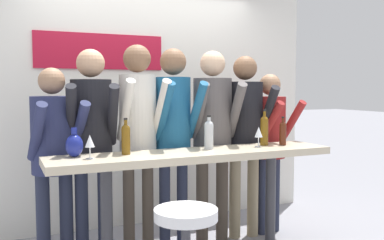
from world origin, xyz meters
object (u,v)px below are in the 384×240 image
Objects in this scene: wine_bottle_1 at (283,132)px; wine_bottle_2 at (264,129)px; person_far_right at (270,134)px; person_center at (174,123)px; person_center_right at (213,124)px; tasting_table at (196,172)px; wine_bottle_0 at (126,138)px; person_left at (92,130)px; wine_bottle_3 at (209,133)px; wine_glass_0 at (90,142)px; person_far_left at (54,145)px; person_right at (245,125)px; person_center_left at (138,123)px; wine_glass_1 at (259,133)px; decorative_vase at (74,145)px.

wine_bottle_1 is 0.80× the size of wine_bottle_2.
person_center is at bearing 171.04° from person_far_right.
person_center is 0.40m from person_center_right.
person_far_right is at bearing 49.47° from wine_bottle_2.
tasting_table is 8.37× the size of wine_bottle_0.
person_left is 6.31× the size of wine_bottle_3.
person_center reaches higher than person_far_right.
person_far_left is at bearing 112.07° from wine_glass_0.
person_center reaches higher than person_center_right.
person_center_right reaches higher than person_right.
person_center_left is (0.71, -0.01, 0.16)m from person_far_left.
wine_bottle_2 reaches higher than wine_glass_1.
tasting_table is at bearing -8.13° from wine_bottle_0.
wine_bottle_3 is at bearing 170.97° from wine_glass_1.
person_far_left is 9.24× the size of wine_glass_1.
person_center_left is at bearing 127.16° from tasting_table.
decorative_vase is at bearing -83.15° from person_far_left.
person_center_left reaches higher than wine_bottle_2.
wine_bottle_2 is 0.13m from wine_glass_1.
tasting_table is 0.92m from wine_bottle_1.
person_left is 1.78m from person_far_right.
person_right is 0.69m from wine_bottle_3.
person_far_left is 0.72m from person_center_left.
tasting_table is 0.64m from wine_bottle_0.
tasting_table is 1.30× the size of person_center_right.
person_center is at bearing 116.06° from wine_bottle_3.
person_right is 1.34m from wine_bottle_0.
wine_bottle_3 reaches higher than tasting_table.
person_center_right is 5.66× the size of wine_bottle_2.
person_far_right is 0.96m from wine_bottle_3.
wine_glass_0 is 1.46m from wine_glass_1.
wine_glass_1 is (1.16, -0.07, -0.00)m from wine_bottle_0.
person_center is at bearing 28.86° from wine_glass_0.
person_center is 0.40m from wine_bottle_3.
wine_bottle_3 is at bearing -36.06° from person_center_left.
person_far_left is 9.24× the size of wine_glass_0.
wine_glass_1 is (0.45, -0.07, -0.01)m from wine_bottle_3.
wine_bottle_0 is at bearing -5.18° from decorative_vase.
tasting_table is at bearing -179.29° from wine_glass_1.
wine_bottle_3 reaches higher than wine_bottle_0.
person_far_right reaches higher than wine_bottle_2.
wine_glass_0 is at bearing -178.37° from wine_bottle_1.
person_left is 0.99× the size of person_center_right.
wine_bottle_3 is 1.61× the size of wine_glass_0.
wine_bottle_0 is 0.39m from decorative_vase.
person_center is 1.13× the size of person_far_right.
wine_bottle_3 is at bearing -179.48° from wine_bottle_2.
decorative_vase is (-1.54, 0.11, -0.04)m from wine_glass_1.
person_center is at bearing 145.40° from wine_glass_1.
person_center_left is at bearing -170.73° from person_center_right.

